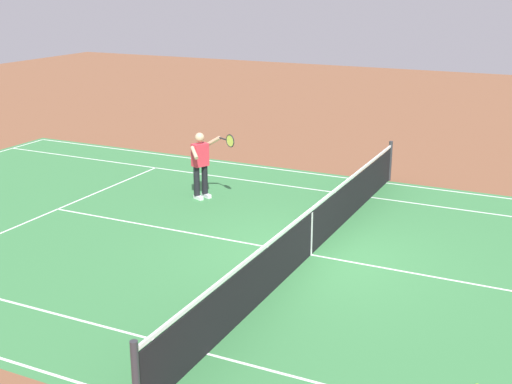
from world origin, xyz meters
The scene contains 5 objects.
ground_plane centered at (0.00, 0.00, 0.00)m, with size 60.00×60.00×0.00m, color brown.
court_slab centered at (0.00, 0.00, 0.00)m, with size 24.20×11.40×0.00m, color #387A42.
court_line_markings centered at (0.00, 0.00, 0.00)m, with size 23.85×11.05×0.01m.
tennis_net centered at (0.00, 0.00, 0.49)m, with size 0.10×11.70×1.08m.
tennis_player_near centered at (3.76, -2.24, 0.93)m, with size 1.19×0.75×1.70m.
Camera 1 is at (-4.39, 11.55, 5.14)m, focal length 47.41 mm.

